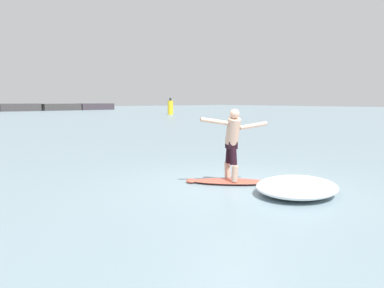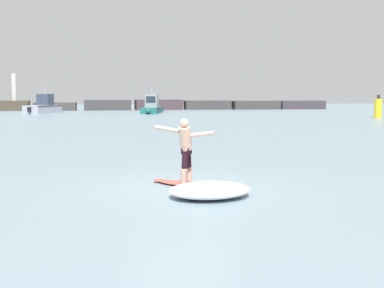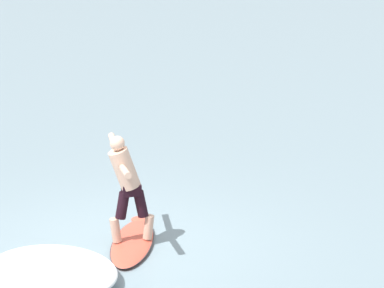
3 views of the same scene
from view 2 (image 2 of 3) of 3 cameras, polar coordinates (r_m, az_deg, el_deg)
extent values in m
plane|color=gray|center=(12.87, -0.99, -4.62)|extent=(200.00, 200.00, 0.00)
cube|color=#494031|center=(75.58, -19.64, 3.88)|extent=(7.37, 4.92, 1.31)
cube|color=#44403F|center=(74.74, -14.34, 3.91)|extent=(5.47, 4.66, 1.05)
cube|color=#3E3C3D|center=(74.54, -8.97, 4.14)|extent=(6.34, 4.79, 1.38)
cube|color=#48373D|center=(75.00, -3.61, 4.21)|extent=(6.46, 3.49, 1.40)
cube|color=#403C3D|center=(76.10, 1.63, 4.18)|extent=(6.53, 3.32, 1.26)
cube|color=#3F3C3B|center=(77.82, 6.69, 4.15)|extent=(7.04, 3.71, 1.20)
cube|color=#3F363E|center=(80.11, 11.49, 4.12)|extent=(6.74, 3.12, 1.21)
cylinder|color=silver|center=(75.31, -18.44, 5.78)|extent=(0.70, 0.70, 3.60)
ellipsoid|color=#DA533E|center=(13.06, -0.58, -4.27)|extent=(1.59, 1.62, 0.09)
ellipsoid|color=#DA533E|center=(13.59, -3.56, -3.90)|extent=(0.39, 0.39, 0.08)
ellipsoid|color=#2D2D33|center=(13.06, -0.58, -4.27)|extent=(1.61, 1.63, 0.04)
cone|color=black|center=(12.68, 1.98, -5.06)|extent=(0.07, 0.07, 0.14)
cone|color=black|center=(12.87, 1.92, -4.90)|extent=(0.07, 0.07, 0.14)
cone|color=black|center=(12.62, 1.14, -5.11)|extent=(0.07, 0.07, 0.14)
cylinder|color=tan|center=(12.80, -0.90, -3.48)|extent=(0.19, 0.21, 0.36)
cylinder|color=black|center=(12.85, -0.76, -1.80)|extent=(0.23, 0.26, 0.40)
cylinder|color=tan|center=(13.25, -0.28, -3.17)|extent=(0.19, 0.21, 0.36)
cylinder|color=black|center=(13.10, -0.42, -1.67)|extent=(0.23, 0.26, 0.40)
cube|color=black|center=(12.95, -0.59, -0.73)|extent=(0.30, 0.32, 0.16)
cylinder|color=tan|center=(12.83, -0.71, 0.61)|extent=(0.45, 0.52, 0.63)
sphere|color=tan|center=(12.72, -0.83, 2.25)|extent=(0.21, 0.21, 0.21)
cylinder|color=tan|center=(12.64, 1.11, 1.06)|extent=(0.58, 0.38, 0.20)
cylinder|color=tan|center=(12.90, -2.66, 1.61)|extent=(0.58, 0.36, 0.19)
cube|color=#A7A6B5|center=(63.98, -15.65, 3.60)|extent=(4.11, 5.40, 0.90)
cone|color=#A7A6B5|center=(66.40, -14.31, 3.69)|extent=(1.20, 1.19, 0.90)
cube|color=black|center=(63.97, -15.65, 3.94)|extent=(4.14, 5.38, 0.08)
cube|color=#333C50|center=(64.45, -15.39, 4.59)|extent=(1.97, 1.88, 1.30)
cube|color=#232D38|center=(65.01, -15.08, 4.74)|extent=(1.10, 0.59, 0.65)
cylinder|color=silver|center=(64.44, -15.42, 5.57)|extent=(0.06, 0.06, 0.90)
cube|color=black|center=(61.79, -16.97, 3.55)|extent=(0.45, 0.41, 0.52)
cube|color=#1F6663|center=(62.23, -4.25, 3.62)|extent=(3.39, 7.56, 0.66)
cone|color=#1F6663|center=(58.08, -4.76, 3.49)|extent=(0.93, 1.40, 0.66)
cube|color=black|center=(62.23, -4.25, 3.88)|extent=(3.42, 7.50, 0.08)
cube|color=#95979C|center=(61.82, -4.30, 4.60)|extent=(1.78, 2.34, 1.48)
cube|color=#232D38|center=(60.77, -4.42, 4.76)|extent=(1.06, 0.27, 0.74)
cylinder|color=silver|center=(61.82, -4.31, 5.71)|extent=(0.06, 0.06, 0.90)
cube|color=black|center=(66.00, -3.84, 3.76)|extent=(0.41, 0.35, 0.52)
cylinder|color=yellow|center=(52.13, 19.24, 3.60)|extent=(0.70, 0.70, 1.76)
cylinder|color=black|center=(52.11, 19.28, 4.77)|extent=(0.25, 0.25, 0.36)
ellipsoid|color=white|center=(11.63, 1.90, -4.93)|extent=(2.21, 2.02, 0.31)
camera|label=1|loc=(8.08, -38.20, 1.32)|focal=35.00mm
camera|label=3|loc=(13.28, 55.38, 16.36)|focal=85.00mm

